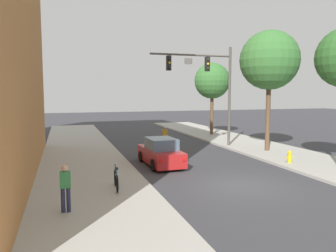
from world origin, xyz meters
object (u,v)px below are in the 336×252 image
Objects in this scene: street_tree_third at (212,81)px; street_tree_second at (270,61)px; car_lead_red at (161,153)px; traffic_signal_mast at (208,78)px; pedestrian_sidewalk_left_walker at (65,186)px; bicycle_leaning at (116,180)px; fire_hydrant at (290,157)px; pedestrian_crossing_road at (165,136)px.

street_tree_second is at bearing -90.92° from street_tree_third.
car_lead_red is at bearing -127.08° from street_tree_third.
traffic_signal_mast is 4.57× the size of pedestrian_sidewalk_left_walker.
car_lead_red is 14.82m from street_tree_third.
traffic_signal_mast is 1.08× the size of street_tree_third.
traffic_signal_mast reaches higher than bicycle_leaning.
car_lead_red is at bearing -137.60° from traffic_signal_mast.
car_lead_red is 10.24m from street_tree_second.
traffic_signal_mast is at bearing 106.28° from fire_hydrant.
fire_hydrant is at bearing -18.14° from car_lead_red.
traffic_signal_mast reaches higher than car_lead_red.
car_lead_red is 2.61× the size of pedestrian_sidewalk_left_walker.
fire_hydrant is 0.09× the size of street_tree_second.
street_tree_second reaches higher than fire_hydrant.
car_lead_red reaches higher than bicycle_leaning.
pedestrian_sidewalk_left_walker is 3.07m from bicycle_leaning.
traffic_signal_mast is 16.06m from pedestrian_sidewalk_left_walker.
car_lead_red is 8.65m from pedestrian_sidewalk_left_walker.
traffic_signal_mast is 1.75× the size of car_lead_red.
traffic_signal_mast reaches higher than pedestrian_sidewalk_left_walker.
traffic_signal_mast reaches higher than street_tree_third.
street_tree_third reaches higher than pedestrian_sidewalk_left_walker.
street_tree_second is (3.25, -2.94, 1.08)m from traffic_signal_mast.
traffic_signal_mast is 7.42m from street_tree_third.
traffic_signal_mast is at bearing 47.71° from bicycle_leaning.
pedestrian_sidewalk_left_walker is (-5.35, -6.79, 0.34)m from car_lead_red.
pedestrian_sidewalk_left_walker is 23.13m from street_tree_third.
pedestrian_sidewalk_left_walker is 0.24× the size of street_tree_third.
pedestrian_crossing_road is (2.02, 5.76, 0.19)m from car_lead_red.
traffic_signal_mast is 0.90× the size of street_tree_second.
traffic_signal_mast is 8.29m from car_lead_red.
car_lead_red is 2.42× the size of bicycle_leaning.
traffic_signal_mast is at bearing 42.40° from car_lead_red.
street_tree_second is at bearing 31.83° from pedestrian_sidewalk_left_walker.
traffic_signal_mast is 4.51m from street_tree_second.
bicycle_leaning is at bearing 47.18° from pedestrian_sidewalk_left_walker.
street_tree_second is at bearing 73.26° from fire_hydrant.
car_lead_red is 7.50m from fire_hydrant.
street_tree_third reaches higher than car_lead_red.
car_lead_red is at bearing 161.86° from fire_hydrant.
pedestrian_sidewalk_left_walker is at bearing -148.17° from street_tree_second.
street_tree_third is (13.85, 18.03, 4.26)m from pedestrian_sidewalk_left_walker.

